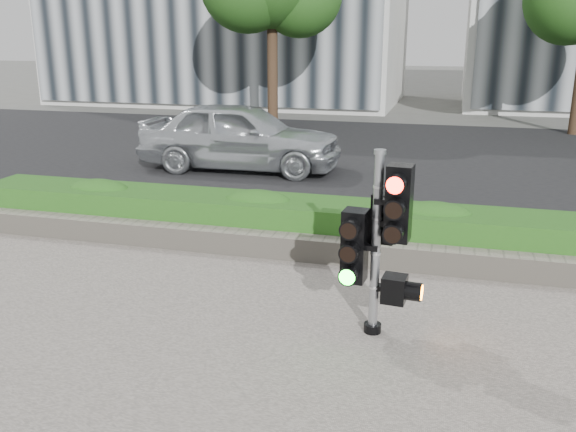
{
  "coord_description": "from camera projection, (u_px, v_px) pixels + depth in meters",
  "views": [
    {
      "loc": [
        1.65,
        -6.19,
        3.17
      ],
      "look_at": [
        -0.19,
        0.6,
        1.07
      ],
      "focal_mm": 38.0,
      "sensor_mm": 36.0,
      "label": 1
    }
  ],
  "objects": [
    {
      "name": "ground",
      "position": [
        290.0,
        320.0,
        7.05
      ],
      "size": [
        120.0,
        120.0,
        0.0
      ],
      "primitive_type": "plane",
      "color": "#51514C",
      "rests_on": "ground"
    },
    {
      "name": "road",
      "position": [
        386.0,
        157.0,
        16.3
      ],
      "size": [
        60.0,
        13.0,
        0.02
      ],
      "primitive_type": "cube",
      "color": "black",
      "rests_on": "ground"
    },
    {
      "name": "curb",
      "position": [
        340.0,
        233.0,
        9.95
      ],
      "size": [
        60.0,
        0.25,
        0.12
      ],
      "primitive_type": "cube",
      "color": "gray",
      "rests_on": "ground"
    },
    {
      "name": "stone_wall",
      "position": [
        324.0,
        250.0,
        8.75
      ],
      "size": [
        12.0,
        0.32,
        0.34
      ],
      "primitive_type": "cube",
      "color": "gray",
      "rests_on": "sidewalk"
    },
    {
      "name": "hedge",
      "position": [
        333.0,
        225.0,
        9.3
      ],
      "size": [
        12.0,
        1.0,
        0.68
      ],
      "primitive_type": "cube",
      "color": "#48932D",
      "rests_on": "sidewalk"
    },
    {
      "name": "traffic_signal",
      "position": [
        380.0,
        235.0,
        6.4
      ],
      "size": [
        0.72,
        0.54,
        2.03
      ],
      "rotation": [
        0.0,
        0.0,
        -0.09
      ],
      "color": "black",
      "rests_on": "sidewalk"
    },
    {
      "name": "car_silver",
      "position": [
        240.0,
        136.0,
        14.54
      ],
      "size": [
        4.86,
        2.05,
        1.64
      ],
      "primitive_type": "imported",
      "rotation": [
        0.0,
        0.0,
        1.59
      ],
      "color": "silver",
      "rests_on": "road"
    }
  ]
}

